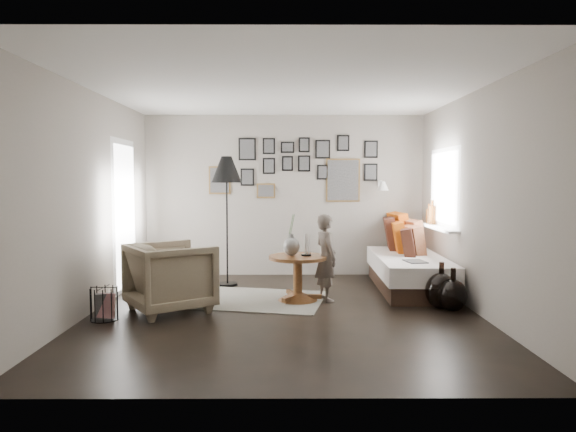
{
  "coord_description": "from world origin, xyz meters",
  "views": [
    {
      "loc": [
        0.02,
        -5.95,
        1.55
      ],
      "look_at": [
        0.05,
        0.5,
        1.1
      ],
      "focal_mm": 32.0,
      "sensor_mm": 36.0,
      "label": 1
    }
  ],
  "objects_px": {
    "armchair": "(171,277)",
    "demijohn_large": "(441,291)",
    "floor_lamp": "(227,174)",
    "vase": "(291,243)",
    "demijohn_small": "(453,295)",
    "pedestal_table": "(298,280)",
    "magazine_basket": "(104,304)",
    "child": "(326,258)",
    "daybed": "(407,265)"
  },
  "relations": [
    {
      "from": "floor_lamp",
      "to": "child",
      "type": "distance_m",
      "value": 2.0
    },
    {
      "from": "demijohn_large",
      "to": "daybed",
      "type": "bearing_deg",
      "value": 95.92
    },
    {
      "from": "daybed",
      "to": "demijohn_small",
      "type": "height_order",
      "value": "daybed"
    },
    {
      "from": "armchair",
      "to": "magazine_basket",
      "type": "distance_m",
      "value": 0.79
    },
    {
      "from": "daybed",
      "to": "demijohn_small",
      "type": "bearing_deg",
      "value": -78.61
    },
    {
      "from": "pedestal_table",
      "to": "vase",
      "type": "xyz_separation_m",
      "value": [
        -0.08,
        0.02,
        0.48
      ]
    },
    {
      "from": "daybed",
      "to": "armchair",
      "type": "distance_m",
      "value": 3.38
    },
    {
      "from": "pedestal_table",
      "to": "floor_lamp",
      "type": "bearing_deg",
      "value": 135.74
    },
    {
      "from": "demijohn_large",
      "to": "floor_lamp",
      "type": "bearing_deg",
      "value": 152.92
    },
    {
      "from": "magazine_basket",
      "to": "demijohn_small",
      "type": "height_order",
      "value": "demijohn_small"
    },
    {
      "from": "daybed",
      "to": "floor_lamp",
      "type": "bearing_deg",
      "value": 177.34
    },
    {
      "from": "floor_lamp",
      "to": "pedestal_table",
      "type": "bearing_deg",
      "value": -44.26
    },
    {
      "from": "vase",
      "to": "magazine_basket",
      "type": "bearing_deg",
      "value": -156.53
    },
    {
      "from": "child",
      "to": "floor_lamp",
      "type": "bearing_deg",
      "value": 33.3
    },
    {
      "from": "pedestal_table",
      "to": "demijohn_small",
      "type": "xyz_separation_m",
      "value": [
        1.83,
        -0.53,
        -0.08
      ]
    },
    {
      "from": "vase",
      "to": "demijohn_large",
      "type": "height_order",
      "value": "vase"
    },
    {
      "from": "magazine_basket",
      "to": "demijohn_small",
      "type": "distance_m",
      "value": 4.01
    },
    {
      "from": "demijohn_small",
      "to": "child",
      "type": "relative_size",
      "value": 0.46
    },
    {
      "from": "vase",
      "to": "daybed",
      "type": "xyz_separation_m",
      "value": [
        1.68,
        0.77,
        -0.41
      ]
    },
    {
      "from": "vase",
      "to": "demijohn_large",
      "type": "distance_m",
      "value": 1.93
    },
    {
      "from": "pedestal_table",
      "to": "demijohn_large",
      "type": "bearing_deg",
      "value": -13.4
    },
    {
      "from": "daybed",
      "to": "magazine_basket",
      "type": "bearing_deg",
      "value": -154.34
    },
    {
      "from": "armchair",
      "to": "child",
      "type": "distance_m",
      "value": 1.96
    },
    {
      "from": "floor_lamp",
      "to": "daybed",
      "type": "bearing_deg",
      "value": -4.28
    },
    {
      "from": "vase",
      "to": "floor_lamp",
      "type": "xyz_separation_m",
      "value": [
        -0.94,
        0.97,
        0.89
      ]
    },
    {
      "from": "floor_lamp",
      "to": "vase",
      "type": "bearing_deg",
      "value": -46.02
    },
    {
      "from": "floor_lamp",
      "to": "armchair",
      "type": "bearing_deg",
      "value": -108.49
    },
    {
      "from": "magazine_basket",
      "to": "demijohn_small",
      "type": "xyz_separation_m",
      "value": [
        4.0,
        0.36,
        0.01
      ]
    },
    {
      "from": "daybed",
      "to": "armchair",
      "type": "height_order",
      "value": "daybed"
    },
    {
      "from": "armchair",
      "to": "floor_lamp",
      "type": "xyz_separation_m",
      "value": [
        0.5,
        1.5,
        1.23
      ]
    },
    {
      "from": "demijohn_large",
      "to": "magazine_basket",
      "type": "bearing_deg",
      "value": -173.01
    },
    {
      "from": "magazine_basket",
      "to": "child",
      "type": "xyz_separation_m",
      "value": [
        2.53,
        0.9,
        0.38
      ]
    },
    {
      "from": "pedestal_table",
      "to": "daybed",
      "type": "height_order",
      "value": "daybed"
    },
    {
      "from": "pedestal_table",
      "to": "demijohn_small",
      "type": "distance_m",
      "value": 1.9
    },
    {
      "from": "daybed",
      "to": "armchair",
      "type": "bearing_deg",
      "value": -155.68
    },
    {
      "from": "armchair",
      "to": "magazine_basket",
      "type": "xyz_separation_m",
      "value": [
        -0.65,
        -0.38,
        -0.23
      ]
    },
    {
      "from": "armchair",
      "to": "daybed",
      "type": "bearing_deg",
      "value": -101.18
    },
    {
      "from": "vase",
      "to": "daybed",
      "type": "height_order",
      "value": "vase"
    },
    {
      "from": "demijohn_large",
      "to": "demijohn_small",
      "type": "bearing_deg",
      "value": -49.3
    },
    {
      "from": "child",
      "to": "magazine_basket",
      "type": "bearing_deg",
      "value": 88.15
    },
    {
      "from": "daybed",
      "to": "magazine_basket",
      "type": "xyz_separation_m",
      "value": [
        -3.77,
        -1.68,
        -0.16
      ]
    },
    {
      "from": "floor_lamp",
      "to": "demijohn_large",
      "type": "distance_m",
      "value": 3.38
    },
    {
      "from": "floor_lamp",
      "to": "demijohn_small",
      "type": "distance_m",
      "value": 3.53
    },
    {
      "from": "daybed",
      "to": "demijohn_large",
      "type": "relative_size",
      "value": 3.88
    },
    {
      "from": "daybed",
      "to": "magazine_basket",
      "type": "relative_size",
      "value": 6.02
    },
    {
      "from": "pedestal_table",
      "to": "floor_lamp",
      "type": "distance_m",
      "value": 1.97
    },
    {
      "from": "floor_lamp",
      "to": "demijohn_large",
      "type": "bearing_deg",
      "value": -27.08
    },
    {
      "from": "armchair",
      "to": "vase",
      "type": "bearing_deg",
      "value": -103.66
    },
    {
      "from": "vase",
      "to": "child",
      "type": "distance_m",
      "value": 0.48
    },
    {
      "from": "armchair",
      "to": "demijohn_large",
      "type": "xyz_separation_m",
      "value": [
        3.24,
        0.1,
        -0.19
      ]
    }
  ]
}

